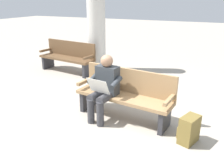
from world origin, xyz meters
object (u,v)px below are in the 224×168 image
object	(u,v)px
person_seated	(104,86)
backpack	(189,130)
bench_far	(68,57)
support_pillar	(96,12)
bench_near	(125,94)

from	to	relation	value
person_seated	backpack	distance (m)	1.59
backpack	person_seated	bearing A→B (deg)	-6.05
person_seated	bench_far	xyz separation A→B (m)	(2.31, -2.16, -0.17)
backpack	support_pillar	xyz separation A→B (m)	(3.13, -2.84, 1.51)
bench_near	person_seated	size ratio (longest dim) A/B	1.56
person_seated	bench_far	distance (m)	3.16
support_pillar	bench_far	bearing A→B (deg)	36.82
support_pillar	backpack	bearing A→B (deg)	137.80
bench_near	support_pillar	world-z (taller)	support_pillar
person_seated	support_pillar	bearing A→B (deg)	-52.47
bench_near	person_seated	bearing A→B (deg)	37.86
person_seated	bench_near	bearing A→B (deg)	-142.14
bench_near	person_seated	world-z (taller)	person_seated
person_seated	support_pillar	distance (m)	3.31
bench_near	bench_far	bearing A→B (deg)	-30.11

